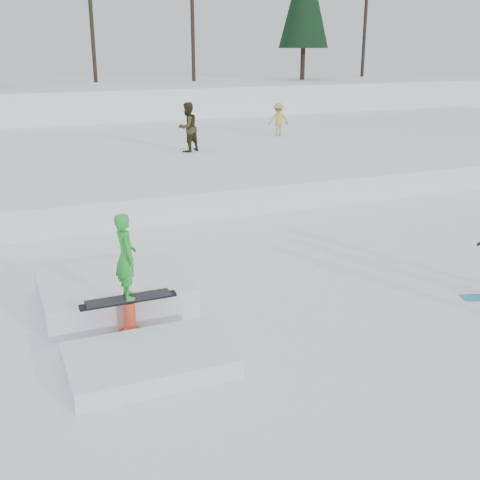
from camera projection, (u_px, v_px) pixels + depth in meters
name	position (u px, v px, depth m)	size (l,w,h in m)	color
ground	(260.00, 343.00, 9.82)	(120.00, 120.00, 0.00)	white
snow_berm	(48.00, 105.00, 35.69)	(60.00, 14.00, 2.40)	white
snow_midrise	(90.00, 157.00, 23.69)	(50.00, 18.00, 0.80)	white
walker_olive	(188.00, 127.00, 22.27)	(0.88, 0.69, 1.82)	#2F2915
walker_ygreen	(278.00, 119.00, 26.27)	(0.91, 0.53, 1.41)	#B0AB3F
jib_rail_feature	(122.00, 305.00, 10.48)	(2.60, 4.40, 2.11)	white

